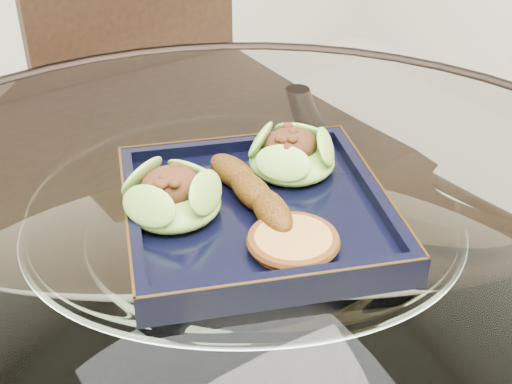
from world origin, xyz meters
TOP-DOWN VIEW (x-y plane):
  - dining_table at (-0.00, -0.00)m, footprint 1.13×1.13m
  - dining_chair at (0.17, 0.49)m, footprint 0.40×0.40m
  - navy_plate at (0.03, 0.03)m, footprint 0.35×0.35m
  - lettuce_wrap_left at (-0.04, 0.07)m, footprint 0.11×0.11m
  - lettuce_wrap_right at (0.11, 0.07)m, footprint 0.12×0.12m
  - roasted_plantain at (0.03, 0.04)m, footprint 0.05×0.16m
  - crumb_patty at (0.02, -0.05)m, footprint 0.10×0.10m

SIDE VIEW (x-z plane):
  - dining_chair at x=0.17m, z-range 0.05..0.96m
  - dining_table at x=0.00m, z-range 0.21..0.98m
  - navy_plate at x=0.03m, z-range 0.76..0.78m
  - crumb_patty at x=0.02m, z-range 0.78..0.80m
  - roasted_plantain at x=0.03m, z-range 0.78..0.81m
  - lettuce_wrap_right at x=0.11m, z-range 0.78..0.82m
  - lettuce_wrap_left at x=-0.04m, z-range 0.78..0.82m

